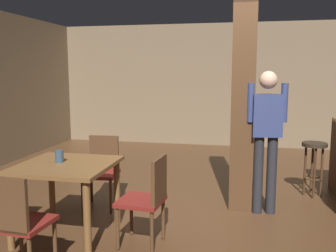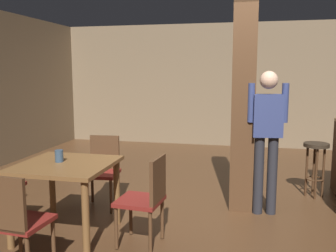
# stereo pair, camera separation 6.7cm
# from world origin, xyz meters

# --- Properties ---
(ground_plane) EXTENTS (10.80, 10.80, 0.00)m
(ground_plane) POSITION_xyz_m (0.00, 0.00, 0.00)
(ground_plane) COLOR #4C301C
(wall_back) EXTENTS (8.00, 0.10, 2.80)m
(wall_back) POSITION_xyz_m (0.00, 4.50, 1.40)
(wall_back) COLOR #756047
(wall_back) RESTS_ON ground_plane
(pillar) EXTENTS (0.28, 0.28, 2.80)m
(pillar) POSITION_xyz_m (0.38, 0.41, 1.40)
(pillar) COLOR #4C301C
(pillar) RESTS_ON ground_plane
(dining_table) EXTENTS (0.94, 0.94, 0.78)m
(dining_table) POSITION_xyz_m (-1.37, -0.80, 0.65)
(dining_table) COLOR brown
(dining_table) RESTS_ON ground_plane
(chair_south) EXTENTS (0.45, 0.45, 0.89)m
(chair_south) POSITION_xyz_m (-1.38, -1.63, 0.51)
(chair_south) COLOR maroon
(chair_south) RESTS_ON ground_plane
(chair_east) EXTENTS (0.45, 0.45, 0.89)m
(chair_east) POSITION_xyz_m (-0.49, -0.84, 0.51)
(chair_east) COLOR maroon
(chair_east) RESTS_ON ground_plane
(chair_north) EXTENTS (0.46, 0.46, 0.89)m
(chair_north) POSITION_xyz_m (-1.34, 0.09, 0.51)
(chair_north) COLOR maroon
(chair_north) RESTS_ON ground_plane
(napkin_cup) EXTENTS (0.09, 0.09, 0.13)m
(napkin_cup) POSITION_xyz_m (-1.46, -0.76, 0.84)
(napkin_cup) COLOR #33475B
(napkin_cup) RESTS_ON dining_table
(standing_person) EXTENTS (0.47, 0.24, 1.72)m
(standing_person) POSITION_xyz_m (0.67, 0.30, 1.00)
(standing_person) COLOR navy
(standing_person) RESTS_ON ground_plane
(bar_stool_near) EXTENTS (0.34, 0.34, 0.75)m
(bar_stool_near) POSITION_xyz_m (1.35, 1.09, 0.56)
(bar_stool_near) COLOR #2D2319
(bar_stool_near) RESTS_ON ground_plane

